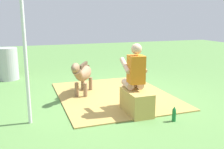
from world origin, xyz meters
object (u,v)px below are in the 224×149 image
at_px(pony_standing, 83,74).
at_px(soda_bottle, 174,114).
at_px(hay_bale, 136,102).
at_px(water_barrel, 8,64).
at_px(tent_pole_left, 26,60).
at_px(person_seated, 134,74).

relative_size(pony_standing, soda_bottle, 4.48).
height_order(hay_bale, water_barrel, water_barrel).
distance_m(hay_bale, water_barrel, 4.43).
distance_m(pony_standing, soda_bottle, 2.39).
xyz_separation_m(hay_bale, pony_standing, (1.50, 0.68, 0.29)).
relative_size(hay_bale, soda_bottle, 2.65).
bearing_deg(soda_bottle, pony_standing, 29.13).
bearing_deg(tent_pole_left, soda_bottle, -107.95).
bearing_deg(person_seated, hay_bale, 175.73).
bearing_deg(soda_bottle, person_seated, 32.11).
bearing_deg(water_barrel, hay_bale, -147.37).
relative_size(soda_bottle, tent_pole_left, 0.12).
bearing_deg(soda_bottle, water_barrel, 33.62).
height_order(person_seated, soda_bottle, person_seated).
relative_size(hay_bale, pony_standing, 0.59).
bearing_deg(water_barrel, pony_standing, -142.59).
relative_size(hay_bale, tent_pole_left, 0.33).
height_order(soda_bottle, water_barrel, water_barrel).
bearing_deg(tent_pole_left, hay_bale, -96.30).
relative_size(soda_bottle, water_barrel, 0.30).
relative_size(person_seated, soda_bottle, 4.82).
xyz_separation_m(hay_bale, tent_pole_left, (0.21, 1.92, 0.89)).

